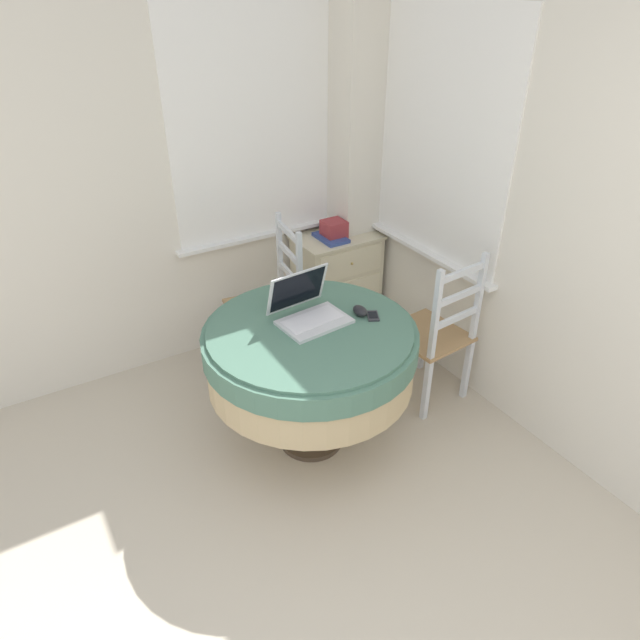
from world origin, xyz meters
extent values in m
cube|color=silver|center=(-0.12, 3.04, 1.27)|extent=(4.16, 0.06, 2.55)
cube|color=white|center=(1.13, 3.01, 1.49)|extent=(1.10, 0.01, 1.42)
cube|color=white|center=(1.13, 2.98, 0.77)|extent=(1.18, 0.07, 0.02)
cube|color=white|center=(1.95, 2.18, 1.49)|extent=(0.01, 1.10, 1.42)
cube|color=white|center=(1.92, 2.18, 0.77)|extent=(0.07, 1.18, 0.02)
cube|color=silver|center=(1.82, 2.87, 1.27)|extent=(0.28, 0.28, 2.55)
cylinder|color=#4C3D2D|center=(0.82, 1.78, 0.01)|extent=(0.36, 0.36, 0.03)
cylinder|color=#4C3D2D|center=(0.82, 1.78, 0.39)|extent=(0.11, 0.11, 0.72)
cylinder|color=tan|center=(0.82, 1.78, 0.59)|extent=(1.09, 1.09, 0.31)
cylinder|color=#4C7560|center=(0.82, 1.78, 0.69)|extent=(1.11, 1.11, 0.12)
cylinder|color=#4C7560|center=(0.82, 1.78, 0.76)|extent=(1.06, 1.06, 0.02)
cube|color=silver|center=(0.86, 1.81, 0.78)|extent=(0.37, 0.27, 0.02)
cube|color=silver|center=(0.86, 1.82, 0.79)|extent=(0.32, 0.17, 0.00)
cube|color=silver|center=(0.85, 1.96, 0.90)|extent=(0.35, 0.11, 0.23)
cube|color=black|center=(0.85, 1.95, 0.90)|extent=(0.32, 0.09, 0.20)
ellipsoid|color=black|center=(1.11, 1.76, 0.79)|extent=(0.06, 0.10, 0.05)
cube|color=#2D2D33|center=(1.16, 1.71, 0.77)|extent=(0.10, 0.12, 0.01)
cube|color=black|center=(1.16, 1.71, 0.78)|extent=(0.07, 0.08, 0.00)
cube|color=#A87F51|center=(0.94, 2.61, 0.44)|extent=(0.48, 0.46, 0.02)
cube|color=silver|center=(0.78, 2.81, 0.21)|extent=(0.04, 0.04, 0.43)
cube|color=silver|center=(0.73, 2.46, 0.21)|extent=(0.04, 0.04, 0.43)
cube|color=silver|center=(1.16, 2.76, 0.21)|extent=(0.04, 0.04, 0.43)
cube|color=silver|center=(1.11, 2.41, 0.21)|extent=(0.04, 0.04, 0.43)
cube|color=silver|center=(1.16, 2.76, 0.72)|extent=(0.04, 0.04, 0.55)
cube|color=silver|center=(1.11, 2.41, 0.72)|extent=(0.04, 0.04, 0.55)
cube|color=silver|center=(1.14, 2.59, 0.93)|extent=(0.07, 0.35, 0.04)
cube|color=silver|center=(1.14, 2.59, 0.79)|extent=(0.07, 0.35, 0.04)
cube|color=silver|center=(1.14, 2.59, 0.64)|extent=(0.07, 0.35, 0.04)
cube|color=#A87F51|center=(1.66, 1.80, 0.44)|extent=(0.44, 0.47, 0.02)
cube|color=silver|center=(1.82, 2.01, 0.21)|extent=(0.04, 0.04, 0.43)
cube|color=silver|center=(1.47, 1.98, 0.21)|extent=(0.04, 0.04, 0.43)
cube|color=silver|center=(1.85, 1.63, 0.21)|extent=(0.04, 0.04, 0.43)
cube|color=silver|center=(1.50, 1.60, 0.21)|extent=(0.04, 0.04, 0.43)
cube|color=silver|center=(1.85, 1.63, 0.72)|extent=(0.03, 0.03, 0.55)
cube|color=silver|center=(1.50, 1.60, 0.72)|extent=(0.03, 0.03, 0.55)
cube|color=silver|center=(1.68, 1.61, 0.93)|extent=(0.35, 0.05, 0.04)
cube|color=silver|center=(1.68, 1.61, 0.79)|extent=(0.35, 0.05, 0.04)
cube|color=silver|center=(1.68, 1.61, 0.64)|extent=(0.35, 0.05, 0.04)
cube|color=beige|center=(1.63, 2.79, 0.35)|extent=(0.57, 0.36, 0.70)
cube|color=beige|center=(1.63, 2.79, 0.71)|extent=(0.60, 0.39, 0.02)
cube|color=beige|center=(1.63, 2.60, 0.59)|extent=(0.50, 0.01, 0.20)
sphere|color=olive|center=(1.63, 2.60, 0.59)|extent=(0.02, 0.02, 0.02)
cube|color=beige|center=(1.63, 2.60, 0.35)|extent=(0.50, 0.01, 0.20)
sphere|color=olive|center=(1.63, 2.60, 0.35)|extent=(0.02, 0.02, 0.02)
cube|color=beige|center=(1.63, 2.60, 0.12)|extent=(0.50, 0.01, 0.20)
sphere|color=olive|center=(1.63, 2.60, 0.12)|extent=(0.02, 0.02, 0.02)
cube|color=#9E3338|center=(1.59, 2.77, 0.79)|extent=(0.15, 0.15, 0.13)
cube|color=#33478C|center=(1.56, 2.77, 0.73)|extent=(0.16, 0.25, 0.02)
camera|label=1|loc=(-0.40, -0.34, 2.31)|focal=32.00mm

